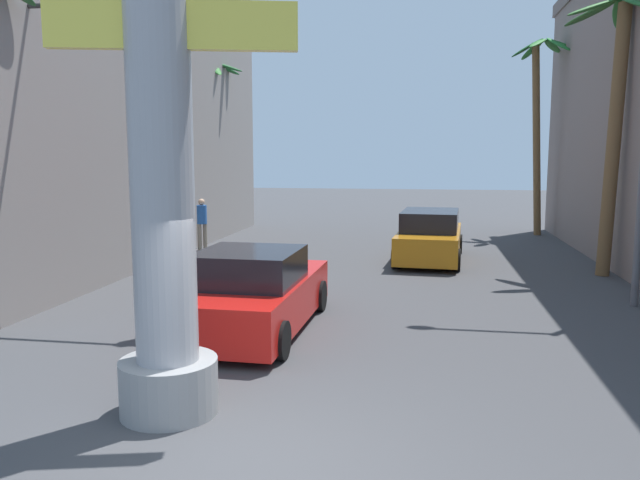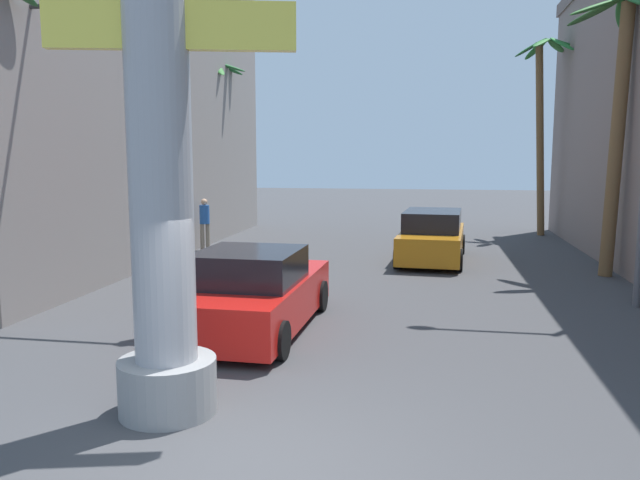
% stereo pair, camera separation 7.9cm
% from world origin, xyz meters
% --- Properties ---
extents(ground_plane, '(88.88, 88.88, 0.00)m').
position_xyz_m(ground_plane, '(0.00, 10.00, 0.00)').
color(ground_plane, '#424244').
extents(building_left, '(8.28, 18.20, 13.33)m').
position_xyz_m(building_left, '(-10.22, 13.28, 6.68)').
color(building_left, gray).
rests_on(building_left, ground).
extents(neon_sign_pole, '(3.25, 1.24, 9.64)m').
position_xyz_m(neon_sign_pole, '(-1.46, 1.26, 4.41)').
color(neon_sign_pole, '#9E9EA3').
rests_on(neon_sign_pole, ground).
extents(street_lamp, '(2.83, 0.28, 7.95)m').
position_xyz_m(street_lamp, '(5.82, 8.29, 4.79)').
color(street_lamp, '#59595E').
rests_on(street_lamp, ground).
extents(traffic_light_mast, '(5.31, 0.32, 6.29)m').
position_xyz_m(traffic_light_mast, '(-4.66, 5.83, 4.42)').
color(traffic_light_mast, '#333333').
rests_on(traffic_light_mast, ground).
extents(car_lead, '(2.15, 4.68, 1.56)m').
position_xyz_m(car_lead, '(-1.41, 5.08, 0.70)').
color(car_lead, black).
rests_on(car_lead, ground).
extents(car_far, '(2.21, 4.79, 1.56)m').
position_xyz_m(car_far, '(1.88, 13.55, 0.74)').
color(car_far, black).
rests_on(car_far, ground).
extents(palm_tree_far_right, '(2.60, 2.40, 7.82)m').
position_xyz_m(palm_tree_far_right, '(6.12, 20.41, 5.11)').
color(palm_tree_far_right, brown).
rests_on(palm_tree_far_right, ground).
extents(palm_tree_far_left, '(2.78, 2.77, 7.00)m').
position_xyz_m(palm_tree_far_left, '(-6.79, 18.02, 4.81)').
color(palm_tree_far_left, brown).
rests_on(palm_tree_far_left, ground).
extents(palm_tree_mid_right, '(3.00, 2.98, 7.36)m').
position_xyz_m(palm_tree_mid_right, '(6.61, 11.96, 4.50)').
color(palm_tree_mid_right, brown).
rests_on(palm_tree_mid_right, ground).
extents(pedestrian_far_left, '(0.48, 0.48, 1.78)m').
position_xyz_m(pedestrian_far_left, '(-5.82, 14.36, 1.04)').
color(pedestrian_far_left, gray).
rests_on(pedestrian_far_left, ground).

